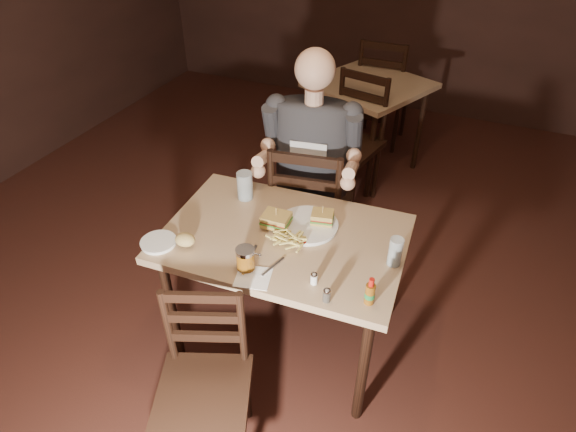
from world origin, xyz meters
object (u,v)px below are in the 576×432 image
at_px(syrup_dispenser, 246,259).
at_px(main_table, 284,249).
at_px(glass_right, 395,252).
at_px(diner, 311,140).
at_px(chair_far, 311,209).
at_px(chair_near, 203,394).
at_px(glass_left, 245,186).
at_px(bg_chair_far, 383,91).
at_px(side_plate, 159,243).
at_px(hot_sauce, 370,291).
at_px(dinner_plate, 307,226).
at_px(bg_table, 369,93).
at_px(bg_chair_near, 346,145).

bearing_deg(syrup_dispenser, main_table, 74.25).
bearing_deg(glass_right, diner, 138.11).
bearing_deg(chair_far, diner, 90.00).
relative_size(chair_near, diner, 0.87).
height_order(chair_far, glass_left, chair_far).
relative_size(bg_chair_far, side_plate, 6.11).
relative_size(glass_left, glass_right, 1.09).
height_order(main_table, chair_far, chair_far).
bearing_deg(hot_sauce, dinner_plate, 138.79).
xyz_separation_m(diner, side_plate, (-0.42, -0.84, -0.21)).
xyz_separation_m(chair_near, glass_right, (0.58, 0.70, 0.42)).
bearing_deg(side_plate, hot_sauce, 1.97).
relative_size(bg_table, glass_right, 7.66).
bearing_deg(bg_table, bg_chair_far, 90.00).
height_order(bg_table, bg_chair_far, bg_chair_far).
relative_size(dinner_plate, side_plate, 1.79).
bearing_deg(dinner_plate, chair_far, 108.78).
bearing_deg(bg_table, dinner_plate, -83.33).
relative_size(dinner_plate, glass_right, 2.10).
bearing_deg(bg_table, syrup_dispenser, -87.89).
xyz_separation_m(bg_table, hot_sauce, (0.63, -2.26, 0.15)).
bearing_deg(chair_near, hot_sauce, 16.85).
xyz_separation_m(bg_table, dinner_plate, (0.22, -1.91, 0.10)).
xyz_separation_m(bg_table, glass_left, (-0.17, -1.80, 0.16)).
bearing_deg(bg_chair_near, chair_near, -75.50).
xyz_separation_m(diner, hot_sauce, (0.57, -0.81, -0.15)).
bearing_deg(bg_table, glass_right, -71.58).
distance_m(main_table, glass_left, 0.41).
height_order(chair_far, dinner_plate, chair_far).
height_order(glass_right, hot_sauce, glass_right).
distance_m(chair_far, bg_chair_far, 1.96).
bearing_deg(dinner_plate, hot_sauce, -41.21).
bearing_deg(hot_sauce, bg_table, 105.53).
relative_size(main_table, diner, 1.23).
xyz_separation_m(chair_far, glass_left, (-0.22, -0.40, 0.35)).
distance_m(glass_right, side_plate, 1.07).
distance_m(bg_table, side_plate, 2.33).
bearing_deg(side_plate, glass_left, 68.33).
bearing_deg(main_table, chair_far, 98.57).
relative_size(chair_near, side_plate, 5.17).
relative_size(main_table, syrup_dispenser, 10.93).
distance_m(bg_table, bg_chair_near, 0.58).
height_order(bg_table, syrup_dispenser, syrup_dispenser).
bearing_deg(diner, bg_chair_near, 84.53).
bearing_deg(glass_right, chair_far, 136.03).
relative_size(bg_table, diner, 1.10).
height_order(bg_chair_far, glass_right, bg_chair_far).
bearing_deg(chair_far, bg_chair_far, -97.76).
xyz_separation_m(bg_chair_near, glass_left, (-0.17, -1.25, 0.36)).
distance_m(chair_far, side_plate, 1.02).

